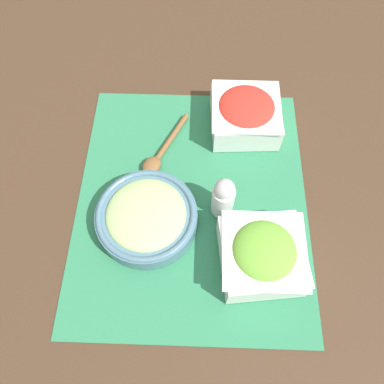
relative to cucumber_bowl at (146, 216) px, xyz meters
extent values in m
plane|color=#422D1E|center=(0.05, -0.09, -0.03)|extent=(3.00, 3.00, 0.00)
cube|color=#2D7A51|center=(0.05, -0.09, -0.03)|extent=(0.56, 0.47, 0.00)
cylinder|color=slate|center=(0.00, 0.00, -0.01)|extent=(0.20, 0.20, 0.04)
torus|color=slate|center=(0.00, 0.00, 0.01)|extent=(0.19, 0.19, 0.01)
ellipsoid|color=#A8CC7F|center=(0.00, 0.00, 0.01)|extent=(0.15, 0.15, 0.04)
cube|color=white|center=(-0.07, -0.22, 0.00)|extent=(0.16, 0.16, 0.06)
cube|color=white|center=(-0.07, -0.22, 0.04)|extent=(0.15, 0.15, 0.00)
ellipsoid|color=#6BAD38|center=(-0.07, -0.22, 0.03)|extent=(0.11, 0.11, 0.05)
cube|color=white|center=(0.25, -0.20, 0.00)|extent=(0.15, 0.15, 0.06)
cube|color=white|center=(0.25, -0.20, 0.04)|extent=(0.15, 0.15, 0.00)
ellipsoid|color=red|center=(0.25, -0.20, 0.03)|extent=(0.12, 0.12, 0.03)
cylinder|color=brown|center=(0.20, -0.03, -0.02)|extent=(0.14, 0.07, 0.01)
ellipsoid|color=brown|center=(0.13, 0.00, -0.02)|extent=(0.06, 0.05, 0.02)
cylinder|color=silver|center=(0.03, -0.15, 0.01)|extent=(0.04, 0.04, 0.08)
sphere|color=#B2B2B7|center=(0.03, -0.15, 0.06)|extent=(0.04, 0.04, 0.04)
camera|label=1|loc=(-0.29, -0.10, 0.66)|focal=35.00mm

